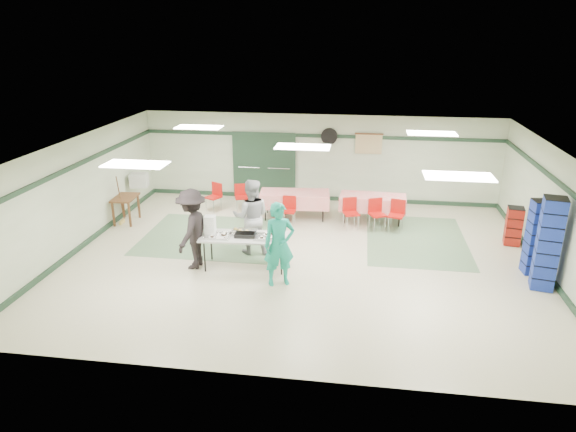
# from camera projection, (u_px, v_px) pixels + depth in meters

# --- Properties ---
(floor) EXTENTS (11.00, 11.00, 0.00)m
(floor) POSITION_uv_depth(u_px,v_px,m) (302.00, 258.00, 12.21)
(floor) COLOR beige
(floor) RESTS_ON ground
(ceiling) EXTENTS (11.00, 11.00, 0.00)m
(ceiling) POSITION_uv_depth(u_px,v_px,m) (303.00, 146.00, 11.29)
(ceiling) COLOR silver
(ceiling) RESTS_ON wall_back
(wall_back) EXTENTS (11.00, 0.00, 11.00)m
(wall_back) POSITION_uv_depth(u_px,v_px,m) (319.00, 158.00, 15.93)
(wall_back) COLOR beige
(wall_back) RESTS_ON floor
(wall_front) EXTENTS (11.00, 0.00, 11.00)m
(wall_front) POSITION_uv_depth(u_px,v_px,m) (267.00, 301.00, 7.57)
(wall_front) COLOR beige
(wall_front) RESTS_ON floor
(wall_left) EXTENTS (0.00, 9.00, 9.00)m
(wall_left) POSITION_uv_depth(u_px,v_px,m) (78.00, 194.00, 12.49)
(wall_left) COLOR beige
(wall_left) RESTS_ON floor
(wall_right) EXTENTS (0.00, 9.00, 9.00)m
(wall_right) POSITION_uv_depth(u_px,v_px,m) (556.00, 216.00, 11.02)
(wall_right) COLOR beige
(wall_right) RESTS_ON floor
(trim_back) EXTENTS (11.00, 0.06, 0.10)m
(trim_back) POSITION_uv_depth(u_px,v_px,m) (319.00, 136.00, 15.67)
(trim_back) COLOR #1D3625
(trim_back) RESTS_ON wall_back
(baseboard_back) EXTENTS (11.00, 0.06, 0.12)m
(baseboard_back) POSITION_uv_depth(u_px,v_px,m) (318.00, 198.00, 16.35)
(baseboard_back) COLOR #1D3625
(baseboard_back) RESTS_ON floor
(trim_left) EXTENTS (0.06, 9.00, 0.10)m
(trim_left) POSITION_uv_depth(u_px,v_px,m) (75.00, 166.00, 12.24)
(trim_left) COLOR #1D3625
(trim_left) RESTS_ON wall_back
(baseboard_left) EXTENTS (0.06, 9.00, 0.12)m
(baseboard_left) POSITION_uv_depth(u_px,v_px,m) (86.00, 242.00, 12.92)
(baseboard_left) COLOR #1D3625
(baseboard_left) RESTS_ON floor
(trim_right) EXTENTS (0.06, 9.00, 0.10)m
(trim_right) POSITION_uv_depth(u_px,v_px,m) (561.00, 184.00, 10.78)
(trim_right) COLOR #1D3625
(trim_right) RESTS_ON wall_back
(baseboard_right) EXTENTS (0.06, 9.00, 0.12)m
(baseboard_right) POSITION_uv_depth(u_px,v_px,m) (544.00, 270.00, 11.46)
(baseboard_right) COLOR #1D3625
(baseboard_right) RESTS_ON floor
(green_patch_a) EXTENTS (3.50, 3.00, 0.01)m
(green_patch_a) POSITION_uv_depth(u_px,v_px,m) (212.00, 236.00, 13.48)
(green_patch_a) COLOR slate
(green_patch_a) RESTS_ON floor
(green_patch_b) EXTENTS (2.50, 3.50, 0.01)m
(green_patch_b) POSITION_uv_depth(u_px,v_px,m) (416.00, 240.00, 13.23)
(green_patch_b) COLOR slate
(green_patch_b) RESTS_ON floor
(double_door_left) EXTENTS (0.90, 0.06, 2.10)m
(double_door_left) POSITION_uv_depth(u_px,v_px,m) (250.00, 165.00, 16.28)
(double_door_left) COLOR gray
(double_door_left) RESTS_ON floor
(double_door_right) EXTENTS (0.90, 0.06, 2.10)m
(double_door_right) POSITION_uv_depth(u_px,v_px,m) (279.00, 166.00, 16.15)
(double_door_right) COLOR gray
(double_door_right) RESTS_ON floor
(door_frame) EXTENTS (2.00, 0.03, 2.15)m
(door_frame) POSITION_uv_depth(u_px,v_px,m) (264.00, 166.00, 16.19)
(door_frame) COLOR #1D3625
(door_frame) RESTS_ON floor
(wall_fan) EXTENTS (0.50, 0.10, 0.50)m
(wall_fan) POSITION_uv_depth(u_px,v_px,m) (329.00, 136.00, 15.60)
(wall_fan) COLOR black
(wall_fan) RESTS_ON wall_back
(scroll_banner) EXTENTS (0.80, 0.02, 0.60)m
(scroll_banner) POSITION_uv_depth(u_px,v_px,m) (369.00, 144.00, 15.51)
(scroll_banner) COLOR tan
(scroll_banner) RESTS_ON wall_back
(serving_table) EXTENTS (2.03, 0.91, 0.76)m
(serving_table) POSITION_uv_depth(u_px,v_px,m) (245.00, 238.00, 11.50)
(serving_table) COLOR #B6B6B1
(serving_table) RESTS_ON floor
(sheet_tray_right) EXTENTS (0.59, 0.46, 0.02)m
(sheet_tray_right) POSITION_uv_depth(u_px,v_px,m) (267.00, 237.00, 11.38)
(sheet_tray_right) COLOR silver
(sheet_tray_right) RESTS_ON serving_table
(sheet_tray_mid) EXTENTS (0.61, 0.47, 0.02)m
(sheet_tray_mid) POSITION_uv_depth(u_px,v_px,m) (243.00, 232.00, 11.65)
(sheet_tray_mid) COLOR silver
(sheet_tray_mid) RESTS_ON serving_table
(sheet_tray_left) EXTENTS (0.57, 0.45, 0.02)m
(sheet_tray_left) POSITION_uv_depth(u_px,v_px,m) (218.00, 236.00, 11.44)
(sheet_tray_left) COLOR silver
(sheet_tray_left) RESTS_ON serving_table
(baking_pan) EXTENTS (0.48, 0.31, 0.08)m
(baking_pan) POSITION_uv_depth(u_px,v_px,m) (245.00, 235.00, 11.45)
(baking_pan) COLOR black
(baking_pan) RESTS_ON serving_table
(foam_box_stack) EXTENTS (0.24, 0.23, 0.43)m
(foam_box_stack) POSITION_uv_depth(u_px,v_px,m) (210.00, 225.00, 11.54)
(foam_box_stack) COLOR white
(foam_box_stack) RESTS_ON serving_table
(volunteer_teal) EXTENTS (0.77, 0.65, 1.81)m
(volunteer_teal) POSITION_uv_depth(u_px,v_px,m) (279.00, 244.00, 10.67)
(volunteer_teal) COLOR #15967F
(volunteer_teal) RESTS_ON floor
(volunteer_grey) EXTENTS (0.99, 0.82, 1.83)m
(volunteer_grey) POSITION_uv_depth(u_px,v_px,m) (251.00, 217.00, 12.21)
(volunteer_grey) COLOR #939398
(volunteer_grey) RESTS_ON floor
(volunteer_dark) EXTENTS (0.80, 1.25, 1.84)m
(volunteer_dark) POSITION_uv_depth(u_px,v_px,m) (192.00, 229.00, 11.44)
(volunteer_dark) COLOR black
(volunteer_dark) RESTS_ON floor
(dining_table_a) EXTENTS (1.85, 0.90, 0.77)m
(dining_table_a) POSITION_uv_depth(u_px,v_px,m) (373.00, 202.00, 14.33)
(dining_table_a) COLOR red
(dining_table_a) RESTS_ON floor
(dining_table_b) EXTENTS (2.02, 1.02, 0.77)m
(dining_table_b) POSITION_uv_depth(u_px,v_px,m) (295.00, 199.00, 14.63)
(dining_table_b) COLOR red
(dining_table_b) RESTS_ON floor
(chair_a) EXTENTS (0.52, 0.52, 0.85)m
(chair_a) POSITION_uv_depth(u_px,v_px,m) (376.00, 211.00, 13.80)
(chair_a) COLOR #B00E0E
(chair_a) RESTS_ON floor
(chair_b) EXTENTS (0.50, 0.50, 0.84)m
(chair_b) POSITION_uv_depth(u_px,v_px,m) (350.00, 210.00, 13.90)
(chair_b) COLOR #B00E0E
(chair_b) RESTS_ON floor
(chair_c) EXTENTS (0.48, 0.48, 0.84)m
(chair_c) POSITION_uv_depth(u_px,v_px,m) (397.00, 212.00, 13.74)
(chair_c) COLOR #B00E0E
(chair_c) RESTS_ON floor
(chair_d) EXTENTS (0.38, 0.38, 0.80)m
(chair_d) POSITION_uv_depth(u_px,v_px,m) (289.00, 208.00, 14.13)
(chair_d) COLOR #B00E0E
(chair_d) RESTS_ON floor
(chair_loose_a) EXTENTS (0.46, 0.46, 0.78)m
(chair_loose_a) POSITION_uv_depth(u_px,v_px,m) (241.00, 194.00, 15.32)
(chair_loose_a) COLOR #B00E0E
(chair_loose_a) RESTS_ON floor
(chair_loose_b) EXTENTS (0.53, 0.53, 0.84)m
(chair_loose_b) POSITION_uv_depth(u_px,v_px,m) (215.00, 194.00, 15.22)
(chair_loose_b) COLOR #B00E0E
(chair_loose_b) RESTS_ON floor
(crate_stack_blue_a) EXTENTS (0.40, 0.40, 1.70)m
(crate_stack_blue_a) POSITION_uv_depth(u_px,v_px,m) (536.00, 238.00, 11.16)
(crate_stack_blue_a) COLOR navy
(crate_stack_blue_a) RESTS_ON floor
(crate_stack_red) EXTENTS (0.43, 0.43, 0.98)m
(crate_stack_red) POSITION_uv_depth(u_px,v_px,m) (514.00, 226.00, 12.81)
(crate_stack_red) COLOR #A12610
(crate_stack_red) RESTS_ON floor
(crate_stack_blue_b) EXTENTS (0.51, 0.51, 1.99)m
(crate_stack_blue_b) POSITION_uv_depth(u_px,v_px,m) (548.00, 244.00, 10.46)
(crate_stack_blue_b) COLOR navy
(crate_stack_blue_b) RESTS_ON floor
(printer_table) EXTENTS (0.63, 0.92, 0.74)m
(printer_table) POSITION_uv_depth(u_px,v_px,m) (125.00, 200.00, 14.25)
(printer_table) COLOR brown
(printer_table) RESTS_ON floor
(office_printer) EXTENTS (0.57, 0.53, 0.39)m
(office_printer) POSITION_uv_depth(u_px,v_px,m) (139.00, 180.00, 15.09)
(office_printer) COLOR #B5B5B0
(office_printer) RESTS_ON printer_table
(broom) EXTENTS (0.04, 0.22, 1.36)m
(broom) POSITION_uv_depth(u_px,v_px,m) (120.00, 199.00, 14.14)
(broom) COLOR brown
(broom) RESTS_ON floor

